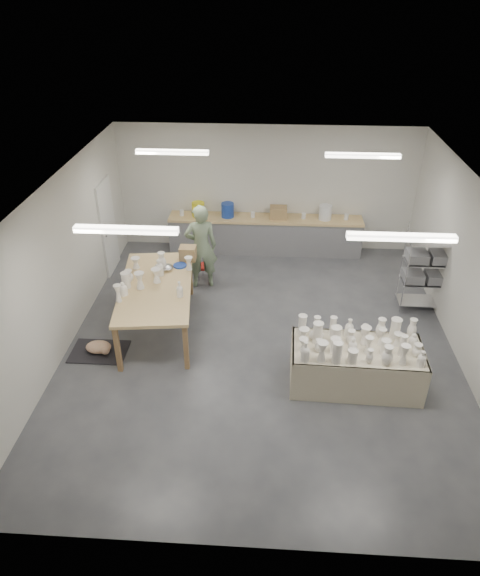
# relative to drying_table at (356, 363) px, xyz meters

# --- Properties ---
(room) EXTENTS (8.00, 8.02, 3.00)m
(room) POSITION_rel_drying_table_xyz_m (-1.68, 1.10, 1.62)
(room) COLOR #424449
(room) RESTS_ON ground
(back_counter) EXTENTS (4.60, 0.60, 1.24)m
(back_counter) POSITION_rel_drying_table_xyz_m (-1.58, 4.70, 0.05)
(back_counter) COLOR tan
(back_counter) RESTS_ON ground
(wire_shelf) EXTENTS (0.88, 0.48, 1.80)m
(wire_shelf) POSITION_rel_drying_table_xyz_m (1.63, 2.42, 0.48)
(wire_shelf) COLOR silver
(wire_shelf) RESTS_ON ground
(drying_table) EXTENTS (2.13, 1.07, 1.11)m
(drying_table) POSITION_rel_drying_table_xyz_m (0.00, 0.00, 0.00)
(drying_table) COLOR olive
(drying_table) RESTS_ON ground
(work_table) EXTENTS (1.57, 2.70, 1.33)m
(work_table) POSITION_rel_drying_table_xyz_m (-3.53, 1.48, 0.53)
(work_table) COLOR tan
(work_table) RESTS_ON ground
(rug) EXTENTS (1.00, 0.70, 0.02)m
(rug) POSITION_rel_drying_table_xyz_m (-4.47, 0.56, -0.43)
(rug) COLOR black
(rug) RESTS_ON ground
(cat) EXTENTS (0.50, 0.39, 0.20)m
(cat) POSITION_rel_drying_table_xyz_m (-4.45, 0.54, -0.32)
(cat) COLOR white
(cat) RESTS_ON rug
(potter) EXTENTS (0.76, 0.57, 1.87)m
(potter) POSITION_rel_drying_table_xyz_m (-2.90, 3.02, 0.50)
(potter) COLOR gray
(potter) RESTS_ON ground
(red_stool) EXTENTS (0.42, 0.42, 0.33)m
(red_stool) POSITION_rel_drying_table_xyz_m (-2.90, 3.29, -0.14)
(red_stool) COLOR red
(red_stool) RESTS_ON ground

